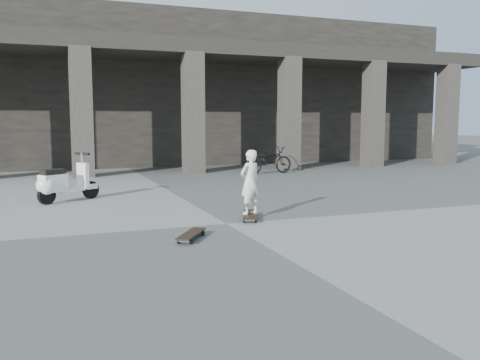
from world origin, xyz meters
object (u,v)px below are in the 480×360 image
object	(u,v)px
scooter	(58,183)
bicycle	(269,160)
longboard	(250,215)
child	(250,182)
skateboard_spare	(191,234)

from	to	relation	value
scooter	bicycle	bearing A→B (deg)	-1.83
longboard	scooter	bearing A→B (deg)	66.98
child	bicycle	distance (m)	7.88
longboard	skateboard_spare	distance (m)	1.80
longboard	skateboard_spare	size ratio (longest dim) A/B	1.21
child	bicycle	bearing A→B (deg)	-138.09
skateboard_spare	scooter	world-z (taller)	scooter
scooter	bicycle	world-z (taller)	scooter
child	longboard	bearing A→B (deg)	4.82
longboard	skateboard_spare	bearing A→B (deg)	151.44
skateboard_spare	child	world-z (taller)	child
skateboard_spare	scooter	size ratio (longest dim) A/B	0.60
longboard	scooter	world-z (taller)	scooter
skateboard_spare	bicycle	size ratio (longest dim) A/B	0.47
child	scooter	distance (m)	4.46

